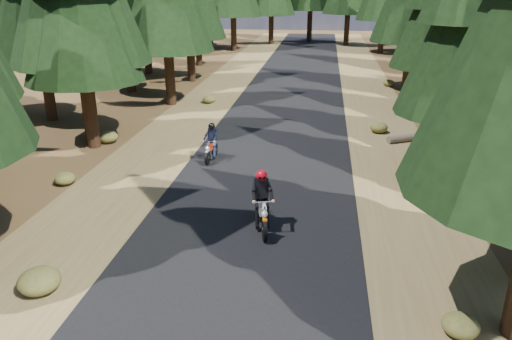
{
  "coord_description": "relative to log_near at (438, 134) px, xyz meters",
  "views": [
    {
      "loc": [
        1.84,
        -12.05,
        6.26
      ],
      "look_at": [
        0.0,
        1.5,
        1.1
      ],
      "focal_mm": 35.0,
      "sensor_mm": 36.0,
      "label": 1
    }
  ],
  "objects": [
    {
      "name": "rider_lead",
      "position": [
        -6.45,
        -9.47,
        0.4
      ],
      "size": [
        0.96,
        1.93,
        1.65
      ],
      "rotation": [
        0.0,
        0.0,
        3.37
      ],
      "color": "silver",
      "rests_on": "road"
    },
    {
      "name": "road",
      "position": [
        -6.83,
        -4.35,
        -0.15
      ],
      "size": [
        6.0,
        100.0,
        0.01
      ],
      "primitive_type": "cube",
      "color": "black",
      "rests_on": "ground"
    },
    {
      "name": "log_near",
      "position": [
        0.0,
        0.0,
        0.0
      ],
      "size": [
        4.59,
        2.63,
        0.32
      ],
      "primitive_type": "cylinder",
      "rotation": [
        0.0,
        1.57,
        0.49
      ],
      "color": "#4C4233",
      "rests_on": "ground"
    },
    {
      "name": "log_far",
      "position": [
        0.21,
        -5.6,
        -0.04
      ],
      "size": [
        4.54,
        0.94,
        0.24
      ],
      "primitive_type": "cylinder",
      "rotation": [
        0.0,
        1.57,
        0.15
      ],
      "color": "#4C4233",
      "rests_on": "ground"
    },
    {
      "name": "rider_follow",
      "position": [
        -9.01,
        -4.17,
        0.31
      ],
      "size": [
        0.55,
        1.59,
        1.4
      ],
      "rotation": [
        0.0,
        0.0,
        3.09
      ],
      "color": "#AB2C0B",
      "rests_on": "road"
    },
    {
      "name": "shoulder_r",
      "position": [
        -2.23,
        -4.35,
        -0.16
      ],
      "size": [
        3.2,
        100.0,
        0.01
      ],
      "primitive_type": "cube",
      "color": "brown",
      "rests_on": "ground"
    },
    {
      "name": "ground",
      "position": [
        -6.83,
        -9.35,
        -0.16
      ],
      "size": [
        120.0,
        120.0,
        0.0
      ],
      "primitive_type": "plane",
      "color": "#422F17",
      "rests_on": "ground"
    },
    {
      "name": "understory_shrubs",
      "position": [
        -5.02,
        -4.5,
        0.09
      ],
      "size": [
        14.68,
        29.42,
        0.57
      ],
      "color": "#474C1E",
      "rests_on": "ground"
    },
    {
      "name": "shoulder_l",
      "position": [
        -11.43,
        -4.35,
        -0.16
      ],
      "size": [
        3.2,
        100.0,
        0.01
      ],
      "primitive_type": "cube",
      "color": "brown",
      "rests_on": "ground"
    }
  ]
}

